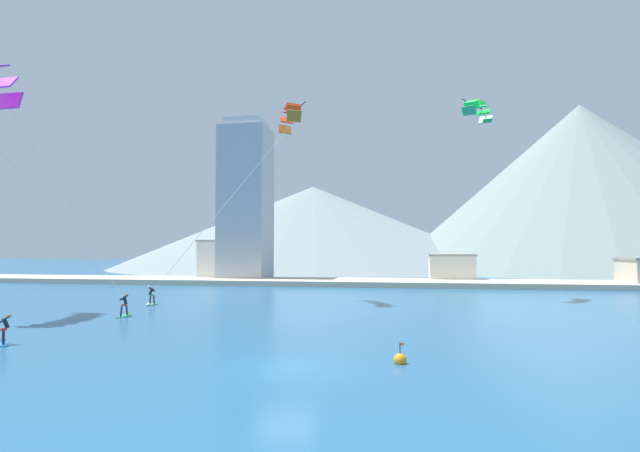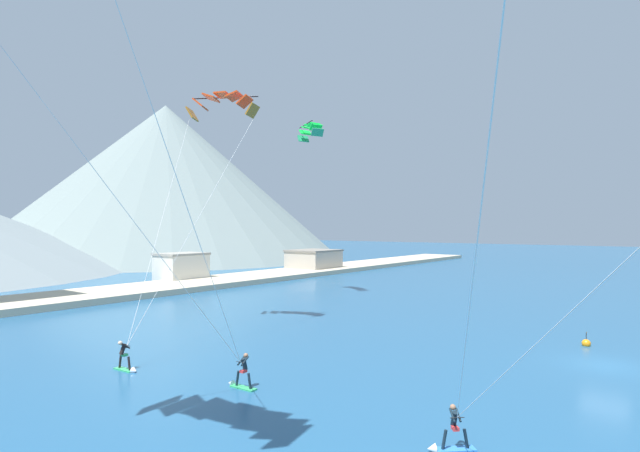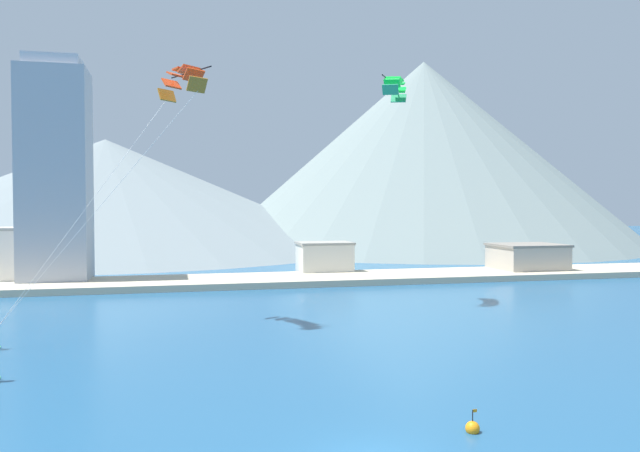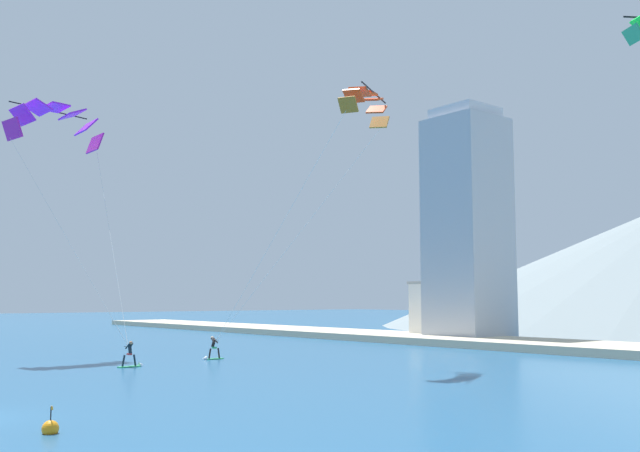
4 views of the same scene
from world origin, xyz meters
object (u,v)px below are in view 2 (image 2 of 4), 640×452
Objects in this scene: parafoil_kite_near_lead at (222,104)px; parafoil_kite_distant_high_outer at (310,130)px; kitesurfer_mid_center at (241,377)px; race_marker_buoy at (586,343)px; kitesurfer_near_trail at (449,438)px; kitesurfer_near_lead at (126,361)px.

parafoil_kite_distant_high_outer is at bearing 16.90° from parafoil_kite_near_lead.
parafoil_kite_near_lead is (9.42, 12.05, 17.07)m from kitesurfer_mid_center.
kitesurfer_mid_center is at bearing 149.07° from race_marker_buoy.
kitesurfer_near_trail is at bearing 177.05° from race_marker_buoy.
parafoil_kite_distant_high_outer reaches higher than parafoil_kite_near_lead.
parafoil_kite_near_lead is at bearing 23.91° from kitesurfer_near_lead.
kitesurfer_mid_center is (1.85, -7.05, 0.00)m from kitesurfer_near_lead.
parafoil_kite_near_lead reaches higher than kitesurfer_near_lead.
race_marker_buoy is (21.81, -19.01, -0.37)m from kitesurfer_near_lead.
parafoil_kite_distant_high_outer reaches higher than kitesurfer_near_lead.
kitesurfer_near_trail is 0.33× the size of parafoil_kite_distant_high_outer.
parafoil_kite_near_lead reaches higher than kitesurfer_near_trail.
parafoil_kite_distant_high_outer reaches higher than kitesurfer_near_trail.
kitesurfer_near_lead is at bearing 104.72° from kitesurfer_mid_center.
kitesurfer_near_lead is 36.32m from parafoil_kite_distant_high_outer.
parafoil_kite_near_lead is (11.28, 5.00, 17.07)m from kitesurfer_near_lead.
kitesurfer_near_lead reaches higher than kitesurfer_near_trail.
kitesurfer_near_trail is 0.92× the size of kitesurfer_mid_center.
kitesurfer_near_trail is 0.10× the size of parafoil_kite_near_lead.
parafoil_kite_distant_high_outer is (29.42, 10.51, 18.53)m from kitesurfer_near_lead.
kitesurfer_near_lead is at bearing -160.34° from parafoil_kite_distant_high_outer.
kitesurfer_mid_center is 37.57m from parafoil_kite_distant_high_outer.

